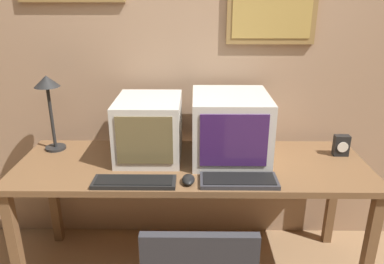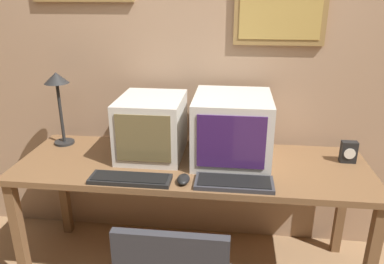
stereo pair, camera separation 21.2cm
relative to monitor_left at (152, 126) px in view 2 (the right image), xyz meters
The scene contains 9 objects.
wall_back 0.56m from the monitor_left, 52.80° to the left, with size 8.00×0.08×2.60m.
desk 0.38m from the monitor_left, 21.87° to the right, with size 2.04×0.68×0.76m.
monitor_left is the anchor object (origin of this frame).
monitor_right 0.48m from the monitor_left, ahead, with size 0.44×0.49×0.38m.
keyboard_main 0.40m from the monitor_left, 96.52° to the right, with size 0.43×0.14×0.03m.
keyboard_side 0.63m from the monitor_left, 34.22° to the right, with size 0.41×0.17×0.03m.
mouse_near_keyboard 0.45m from the monitor_left, 55.46° to the right, with size 0.07×0.11×0.04m.
desk_clock 1.17m from the monitor_left, ahead, with size 0.09×0.05×0.13m.
desk_lamp 0.65m from the monitor_left, behind, with size 0.15×0.15×0.47m.
Camera 2 is at (0.23, -0.93, 1.70)m, focal length 35.00 mm.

